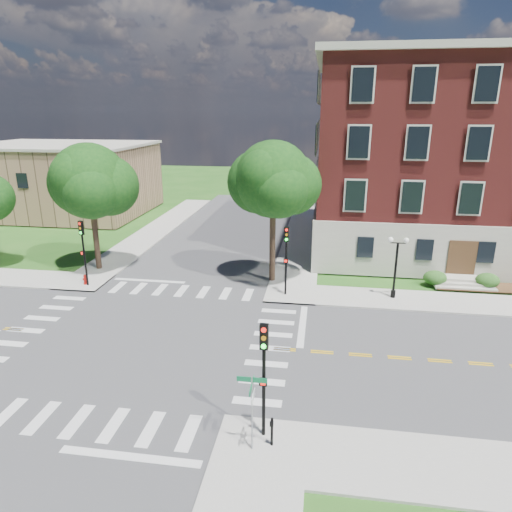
# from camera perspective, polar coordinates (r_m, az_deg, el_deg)

# --- Properties ---
(ground) EXTENTS (160.00, 160.00, 0.00)m
(ground) POSITION_cam_1_polar(r_m,az_deg,el_deg) (26.86, -13.93, -10.05)
(ground) COLOR #205317
(ground) RESTS_ON ground
(road_ew) EXTENTS (90.00, 12.00, 0.01)m
(road_ew) POSITION_cam_1_polar(r_m,az_deg,el_deg) (26.86, -13.93, -10.04)
(road_ew) COLOR #3D3D3F
(road_ew) RESTS_ON ground
(road_ns) EXTENTS (12.00, 90.00, 0.01)m
(road_ns) POSITION_cam_1_polar(r_m,az_deg,el_deg) (26.86, -13.93, -10.04)
(road_ns) COLOR #3D3D3F
(road_ns) RESTS_ON ground
(sidewalk_ne) EXTENTS (34.00, 34.00, 0.12)m
(sidewalk_ne) POSITION_cam_1_polar(r_m,az_deg,el_deg) (39.57, 16.30, -0.95)
(sidewalk_ne) COLOR #9E9B93
(sidewalk_ne) RESTS_ON ground
(sidewalk_nw) EXTENTS (34.00, 34.00, 0.12)m
(sidewalk_nw) POSITION_cam_1_polar(r_m,az_deg,el_deg) (46.49, -24.55, 0.91)
(sidewalk_nw) COLOR #9E9B93
(sidewalk_nw) RESTS_ON ground
(crosswalk_east) EXTENTS (2.20, 10.20, 0.02)m
(crosswalk_east) POSITION_cam_1_polar(r_m,az_deg,el_deg) (25.18, 1.75, -11.48)
(crosswalk_east) COLOR silver
(crosswalk_east) RESTS_ON ground
(stop_bar_east) EXTENTS (0.40, 5.50, 0.00)m
(stop_bar_east) POSITION_cam_1_polar(r_m,az_deg,el_deg) (27.72, 5.82, -8.66)
(stop_bar_east) COLOR silver
(stop_bar_east) RESTS_ON ground
(main_building) EXTENTS (30.60, 22.40, 16.50)m
(main_building) POSITION_cam_1_polar(r_m,az_deg,el_deg) (46.25, 26.99, 11.02)
(main_building) COLOR beige
(main_building) RESTS_ON ground
(secondary_building) EXTENTS (20.40, 15.40, 8.30)m
(secondary_building) POSITION_cam_1_polar(r_m,az_deg,el_deg) (61.26, -23.07, 8.91)
(secondary_building) COLOR #916C50
(secondary_building) RESTS_ON ground
(tree_c) EXTENTS (5.78, 5.78, 9.89)m
(tree_c) POSITION_cam_1_polar(r_m,az_deg,el_deg) (37.35, -20.08, 8.75)
(tree_c) COLOR black
(tree_c) RESTS_ON ground
(tree_d) EXTENTS (5.44, 5.44, 10.25)m
(tree_d) POSITION_cam_1_polar(r_m,az_deg,el_deg) (32.47, 2.16, 9.50)
(tree_d) COLOR black
(tree_d) RESTS_ON ground
(traffic_signal_se) EXTENTS (0.32, 0.36, 4.80)m
(traffic_signal_se) POSITION_cam_1_polar(r_m,az_deg,el_deg) (17.53, 0.99, -13.63)
(traffic_signal_se) COLOR black
(traffic_signal_se) RESTS_ON ground
(traffic_signal_ne) EXTENTS (0.34, 0.38, 4.80)m
(traffic_signal_ne) POSITION_cam_1_polar(r_m,az_deg,el_deg) (30.73, 3.80, 0.50)
(traffic_signal_ne) COLOR black
(traffic_signal_ne) RESTS_ON ground
(traffic_signal_nw) EXTENTS (0.38, 0.46, 4.80)m
(traffic_signal_nw) POSITION_cam_1_polar(r_m,az_deg,el_deg) (34.56, -20.81, 1.32)
(traffic_signal_nw) COLOR black
(traffic_signal_nw) RESTS_ON ground
(twin_lamp_west) EXTENTS (1.36, 0.36, 4.23)m
(twin_lamp_west) POSITION_cam_1_polar(r_m,az_deg,el_deg) (31.78, 17.09, -0.94)
(twin_lamp_west) COLOR black
(twin_lamp_west) RESTS_ON ground
(street_sign_pole) EXTENTS (1.10, 1.10, 3.10)m
(street_sign_pole) POSITION_cam_1_polar(r_m,az_deg,el_deg) (17.35, -0.49, -17.46)
(street_sign_pole) COLOR gray
(street_sign_pole) RESTS_ON ground
(push_button_post) EXTENTS (0.14, 0.21, 1.20)m
(push_button_post) POSITION_cam_1_polar(r_m,az_deg,el_deg) (18.42, 1.99, -20.96)
(push_button_post) COLOR black
(push_button_post) RESTS_ON ground
(fire_hydrant) EXTENTS (0.35, 0.35, 0.75)m
(fire_hydrant) POSITION_cam_1_polar(r_m,az_deg,el_deg) (35.63, -20.55, -2.78)
(fire_hydrant) COLOR #AF130D
(fire_hydrant) RESTS_ON ground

